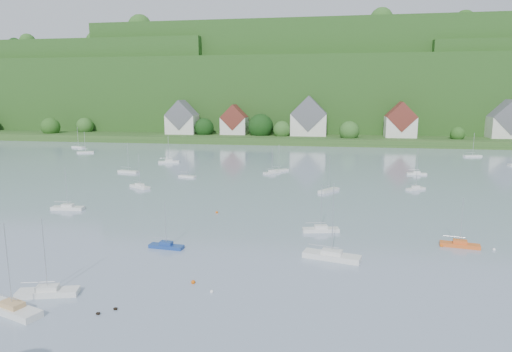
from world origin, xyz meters
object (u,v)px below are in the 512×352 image
at_px(near_sailboat_0, 48,291).
at_px(near_sailboat_1, 166,245).
at_px(near_sailboat_5, 460,244).
at_px(near_sailboat_4, 332,255).
at_px(near_sailboat_3, 321,229).
at_px(near_sailboat_2, 13,308).
at_px(near_sailboat_6, 68,207).

distance_m(near_sailboat_0, near_sailboat_1, 17.82).
xyz_separation_m(near_sailboat_0, near_sailboat_5, (47.68, 23.74, -0.04)).
xyz_separation_m(near_sailboat_4, near_sailboat_5, (17.81, 7.86, -0.09)).
xyz_separation_m(near_sailboat_3, near_sailboat_4, (1.70, -11.82, 0.07)).
distance_m(near_sailboat_0, near_sailboat_4, 33.83).
distance_m(near_sailboat_2, near_sailboat_5, 56.10).
bearing_deg(near_sailboat_6, near_sailboat_1, -39.35).
xyz_separation_m(near_sailboat_1, near_sailboat_5, (40.62, 7.39, 0.01)).
bearing_deg(near_sailboat_4, near_sailboat_1, -167.23).
height_order(near_sailboat_1, near_sailboat_5, near_sailboat_5).
height_order(near_sailboat_5, near_sailboat_6, near_sailboat_6).
bearing_deg(near_sailboat_4, near_sailboat_5, 37.74).
bearing_deg(near_sailboat_3, near_sailboat_2, -145.06).
bearing_deg(near_sailboat_0, near_sailboat_3, 29.27).
xyz_separation_m(near_sailboat_3, near_sailboat_6, (-46.98, 5.96, 0.01)).
bearing_deg(near_sailboat_5, near_sailboat_4, -146.40).
height_order(near_sailboat_1, near_sailboat_4, near_sailboat_4).
relative_size(near_sailboat_2, near_sailboat_4, 0.91).
height_order(near_sailboat_1, near_sailboat_6, near_sailboat_6).
bearing_deg(near_sailboat_2, near_sailboat_4, 51.67).
bearing_deg(near_sailboat_6, near_sailboat_3, -12.80).
xyz_separation_m(near_sailboat_1, near_sailboat_2, (-8.05, -20.50, 0.07)).
relative_size(near_sailboat_1, near_sailboat_2, 0.73).
bearing_deg(near_sailboat_1, near_sailboat_4, 4.57).
relative_size(near_sailboat_1, near_sailboat_3, 0.87).
bearing_deg(near_sailboat_1, near_sailboat_0, -107.61).
bearing_deg(near_sailboat_2, near_sailboat_3, 66.21).
bearing_deg(near_sailboat_1, near_sailboat_2, -105.69).
height_order(near_sailboat_2, near_sailboat_4, near_sailboat_4).
bearing_deg(near_sailboat_2, near_sailboat_5, 48.49).
relative_size(near_sailboat_2, near_sailboat_3, 1.19).
bearing_deg(near_sailboat_3, near_sailboat_1, -164.32).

